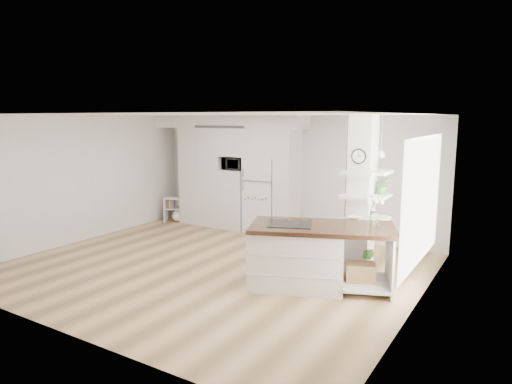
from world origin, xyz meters
TOP-DOWN VIEW (x-y plane):
  - floor at (0.00, 0.00)m, footprint 7.00×6.00m
  - room at (0.00, 0.00)m, footprint 7.04×6.04m
  - cabinet_wall at (-1.45, 2.67)m, footprint 4.00×0.71m
  - refrigerator at (-0.53, 2.68)m, footprint 0.78×0.69m
  - column at (2.38, 1.13)m, footprint 0.69×0.90m
  - window at (3.48, 0.30)m, footprint 0.00×2.40m
  - pendant_light at (1.70, 0.15)m, footprint 0.12×0.12m
  - kitchen_island at (1.81, 0.03)m, footprint 2.45×1.80m
  - bookshelf at (-2.98, 2.42)m, footprint 0.61×0.50m
  - floor_plant_a at (2.49, 1.03)m, footprint 0.28×0.23m
  - floor_plant_b at (2.02, 1.41)m, footprint 0.37×0.37m
  - microwave at (-1.27, 2.62)m, footprint 0.54×0.37m
  - shelf_plant at (2.63, 1.30)m, footprint 0.27×0.23m
  - decor_bowl at (2.30, 0.90)m, footprint 0.22×0.22m

SIDE VIEW (x-z plane):
  - floor at x=0.00m, z-range -0.01..0.01m
  - floor_plant_a at x=2.49m, z-range 0.00..0.49m
  - floor_plant_b at x=2.02m, z-range 0.00..0.50m
  - bookshelf at x=-2.98m, z-range -0.04..0.59m
  - kitchen_island at x=1.81m, z-range -0.27..1.30m
  - refrigerator at x=-0.53m, z-range 0.00..1.75m
  - decor_bowl at x=2.30m, z-range 0.98..1.03m
  - column at x=2.38m, z-range 0.00..2.70m
  - window at x=3.48m, z-range 0.30..2.70m
  - cabinet_wall at x=-1.45m, z-range 0.16..2.86m
  - shelf_plant at x=2.63m, z-range 1.38..1.67m
  - microwave at x=-1.27m, z-range 1.42..1.72m
  - room at x=0.00m, z-range 0.50..3.22m
  - pendant_light at x=1.70m, z-range 2.07..2.17m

